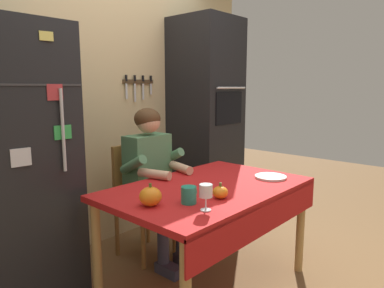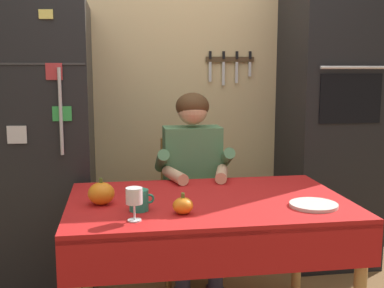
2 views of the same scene
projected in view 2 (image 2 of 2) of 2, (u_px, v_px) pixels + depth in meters
back_wall_assembly at (183, 81)px, 3.59m from camera, size 3.70×0.13×2.60m
refrigerator at (39, 146)px, 3.12m from camera, size 0.68×0.71×1.80m
wall_oven at (329, 117)px, 3.44m from camera, size 0.60×0.64×2.10m
dining_table at (209, 216)px, 2.44m from camera, size 1.40×0.90×0.74m
chair_behind_person at (189, 201)px, 3.24m from camera, size 0.40×0.40×0.93m
seated_person at (194, 175)px, 3.02m from camera, size 0.47×0.55×1.25m
coffee_mug at (139, 200)px, 2.24m from camera, size 0.12×0.09×0.10m
wine_glass at (134, 197)px, 2.08m from camera, size 0.07×0.07×0.15m
pumpkin_large at (101, 193)px, 2.34m from camera, size 0.13×0.13×0.13m
pumpkin_medium at (183, 206)px, 2.20m from camera, size 0.09×0.09×0.10m
serving_tray at (314, 205)px, 2.31m from camera, size 0.23×0.23×0.02m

